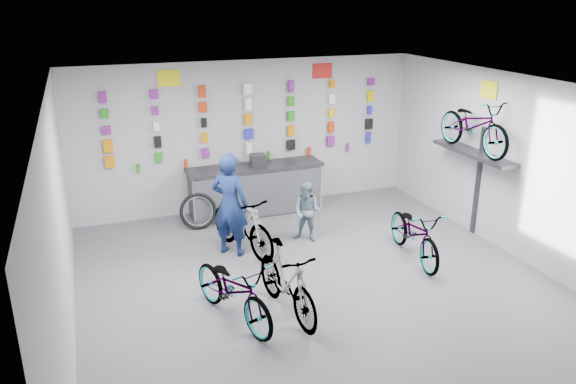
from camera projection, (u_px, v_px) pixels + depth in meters
name	position (u px, v px, depth m)	size (l,w,h in m)	color
floor	(328.00, 296.00, 8.24)	(8.00, 8.00, 0.00)	#505055
ceiling	(334.00, 91.00, 7.24)	(8.00, 8.00, 0.00)	white
wall_back	(248.00, 136.00, 11.28)	(7.00, 7.00, 0.00)	#B3B4B6
wall_front	(553.00, 373.00, 4.21)	(7.00, 7.00, 0.00)	#B3B4B6
wall_left	(59.00, 236.00, 6.59)	(8.00, 8.00, 0.00)	#B3B4B6
wall_right	(532.00, 174.00, 8.89)	(8.00, 8.00, 0.00)	#B3B4B6
counter	(256.00, 190.00, 11.21)	(2.70, 0.66, 1.00)	black
merch_wall	(247.00, 123.00, 11.11)	(5.56, 0.08, 1.57)	orange
wall_bracket	(474.00, 157.00, 9.91)	(0.39, 1.90, 2.00)	#333338
sign_left	(169.00, 78.00, 10.36)	(0.42, 0.02, 0.30)	yellow
sign_right	(322.00, 71.00, 11.38)	(0.42, 0.02, 0.30)	red
sign_side	(489.00, 90.00, 9.57)	(0.02, 0.40, 0.30)	yellow
bike_left	(233.00, 289.00, 7.49)	(0.62, 1.77, 0.93)	gray
bike_center	(287.00, 281.00, 7.62)	(0.48, 1.69, 1.01)	gray
bike_right	(415.00, 233.00, 9.27)	(0.62, 1.77, 0.93)	gray
bike_service	(242.00, 223.00, 9.48)	(0.50, 1.75, 1.05)	gray
bike_wall	(474.00, 125.00, 9.69)	(0.63, 1.80, 0.95)	gray
clerk	(230.00, 205.00, 9.31)	(0.65, 0.42, 1.77)	navy
customer	(307.00, 212.00, 9.93)	(0.53, 0.41, 1.09)	slate
spare_wheel	(198.00, 211.00, 10.52)	(0.71, 0.28, 0.70)	black
register	(258.00, 160.00, 11.03)	(0.28, 0.30, 0.22)	black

